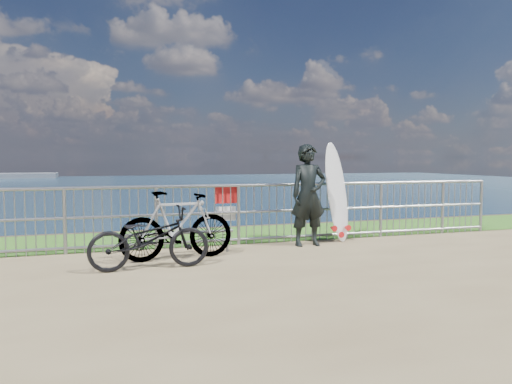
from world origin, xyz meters
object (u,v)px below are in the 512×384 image
object	(u,v)px
bicycle_near	(149,238)
surfer	(308,195)
surfboard	(337,195)
bicycle_far	(177,225)

from	to	relation	value
bicycle_near	surfer	bearing A→B (deg)	-71.76
surfboard	bicycle_near	world-z (taller)	surfboard
surfer	bicycle_near	xyz separation A→B (m)	(-2.97, -1.08, -0.47)
surfer	bicycle_near	size ratio (longest dim) A/B	1.07
surfer	bicycle_far	distance (m)	2.56
bicycle_near	bicycle_far	world-z (taller)	bicycle_far
bicycle_near	bicycle_far	distance (m)	0.75
surfboard	bicycle_far	distance (m)	3.34
surfboard	bicycle_near	distance (m)	3.98
surfboard	surfer	bearing A→B (deg)	-156.61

